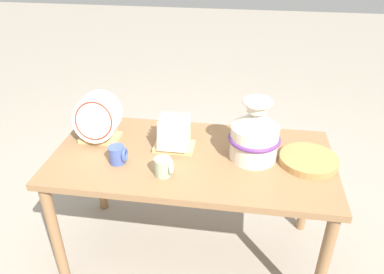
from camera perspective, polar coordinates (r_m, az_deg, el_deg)
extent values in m
plane|color=gray|center=(2.38, 0.00, -16.96)|extent=(14.00, 14.00, 0.00)
cube|color=olive|center=(1.93, 0.00, -3.26)|extent=(1.44, 0.71, 0.03)
cylinder|color=olive|center=(2.12, -20.08, -13.98)|extent=(0.06, 0.06, 0.66)
cylinder|color=olive|center=(1.96, 19.25, -18.22)|extent=(0.06, 0.06, 0.66)
cylinder|color=olive|center=(2.54, -14.06, -4.63)|extent=(0.06, 0.06, 0.66)
cylinder|color=olive|center=(2.41, 17.20, -7.31)|extent=(0.06, 0.06, 0.66)
cylinder|color=silver|center=(1.89, 9.41, -0.79)|extent=(0.24, 0.24, 0.18)
cone|color=silver|center=(1.82, 9.75, 2.74)|extent=(0.24, 0.24, 0.08)
cylinder|color=silver|center=(1.79, 9.93, 4.60)|extent=(0.10, 0.10, 0.05)
torus|color=silver|center=(1.78, 10.00, 5.29)|extent=(0.15, 0.15, 0.02)
torus|color=#60337A|center=(1.88, 9.46, -0.22)|extent=(0.26, 0.26, 0.02)
cube|color=tan|center=(2.12, -13.76, -0.06)|extent=(0.21, 0.13, 0.02)
cylinder|color=tan|center=(2.17, -15.22, 1.81)|extent=(0.01, 0.01, 0.07)
cylinder|color=tan|center=(2.11, -11.56, 1.55)|extent=(0.01, 0.01, 0.07)
cylinder|color=white|center=(2.01, -14.76, 2.38)|extent=(0.24, 0.07, 0.23)
torus|color=#B23323|center=(2.01, -14.78, 2.37)|extent=(0.21, 0.07, 0.20)
cylinder|color=white|center=(2.03, -14.48, 2.75)|extent=(0.24, 0.07, 0.23)
cylinder|color=white|center=(2.06, -14.20, 3.10)|extent=(0.24, 0.07, 0.23)
cylinder|color=white|center=(2.08, -13.93, 3.45)|extent=(0.24, 0.07, 0.23)
cylinder|color=white|center=(2.10, -13.66, 3.80)|extent=(0.24, 0.07, 0.23)
cube|color=tan|center=(1.98, -2.71, -1.44)|extent=(0.21, 0.13, 0.02)
cylinder|color=tan|center=(2.01, -4.50, 0.59)|extent=(0.01, 0.01, 0.07)
cylinder|color=tan|center=(1.99, -0.38, 0.28)|extent=(0.01, 0.01, 0.07)
cube|color=white|center=(1.89, -3.09, -0.03)|extent=(0.15, 0.05, 0.15)
cube|color=white|center=(1.92, -2.87, 0.52)|extent=(0.15, 0.05, 0.15)
cube|color=white|center=(1.95, -2.67, 1.06)|extent=(0.15, 0.05, 0.15)
cube|color=white|center=(1.98, -2.46, 1.58)|extent=(0.15, 0.05, 0.15)
cube|color=#B23323|center=(1.88, -3.10, -0.04)|extent=(0.13, 0.01, 0.02)
cylinder|color=#AD7F47|center=(1.95, 17.29, -3.71)|extent=(0.29, 0.29, 0.01)
cylinder|color=#AD7F47|center=(1.95, 17.33, -3.49)|extent=(0.29, 0.29, 0.01)
cylinder|color=#AD7F47|center=(1.94, 17.37, -3.27)|extent=(0.29, 0.29, 0.01)
cylinder|color=#AD7F47|center=(1.94, 17.41, -3.05)|extent=(0.29, 0.29, 0.01)
cylinder|color=#9EB28E|center=(1.77, -4.46, -4.54)|extent=(0.08, 0.08, 0.09)
torus|color=#9EB28E|center=(1.76, -3.18, -4.62)|extent=(0.01, 0.07, 0.07)
cylinder|color=#42569E|center=(1.88, -11.36, -2.65)|extent=(0.08, 0.08, 0.09)
torus|color=#42569E|center=(1.87, -10.20, -2.72)|extent=(0.01, 0.07, 0.07)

